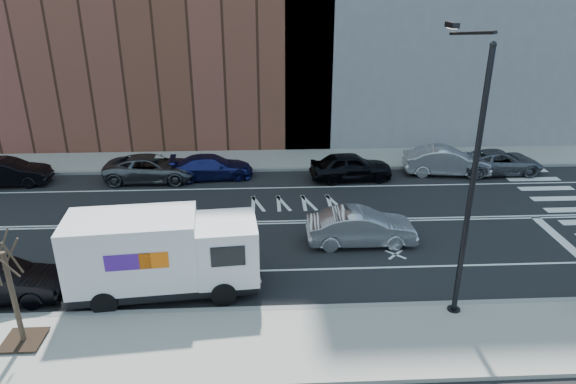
{
  "coord_description": "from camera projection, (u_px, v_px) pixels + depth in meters",
  "views": [
    {
      "loc": [
        0.61,
        -21.76,
        10.66
      ],
      "look_at": [
        1.69,
        0.34,
        1.4
      ],
      "focal_mm": 32.0,
      "sensor_mm": 36.0,
      "label": 1
    }
  ],
  "objects": [
    {
      "name": "ground",
      "position": [
        253.0,
        223.0,
        24.14
      ],
      "size": [
        120.0,
        120.0,
        0.0
      ],
      "primitive_type": "plane",
      "color": "black",
      "rests_on": "ground"
    },
    {
      "name": "sidewalk_near",
      "position": [
        248.0,
        345.0,
        16.0
      ],
      "size": [
        44.0,
        3.6,
        0.15
      ],
      "primitive_type": "cube",
      "color": "gray",
      "rests_on": "ground"
    },
    {
      "name": "sidewalk_far",
      "position": [
        255.0,
        160.0,
        32.22
      ],
      "size": [
        44.0,
        3.6,
        0.15
      ],
      "primitive_type": "cube",
      "color": "gray",
      "rests_on": "ground"
    },
    {
      "name": "curb_near",
      "position": [
        250.0,
        310.0,
        17.66
      ],
      "size": [
        44.0,
        0.25,
        0.17
      ],
      "primitive_type": "cube",
      "color": "gray",
      "rests_on": "ground"
    },
    {
      "name": "curb_far",
      "position": [
        254.0,
        170.0,
        30.55
      ],
      "size": [
        44.0,
        0.25,
        0.17
      ],
      "primitive_type": "cube",
      "color": "gray",
      "rests_on": "ground"
    },
    {
      "name": "road_markings",
      "position": [
        253.0,
        223.0,
        24.14
      ],
      "size": [
        40.0,
        8.6,
        0.01
      ],
      "primitive_type": null,
      "color": "white",
      "rests_on": "ground"
    },
    {
      "name": "streetlight",
      "position": [
        468.0,
        170.0,
        16.12
      ],
      "size": [
        0.44,
        4.02,
        9.34
      ],
      "color": "black",
      "rests_on": "ground"
    },
    {
      "name": "street_tree",
      "position": [
        16.0,
        307.0,
        15.53
      ],
      "size": [
        1.2,
        1.2,
        3.75
      ],
      "color": "black",
      "rests_on": "ground"
    },
    {
      "name": "fedex_van",
      "position": [
        162.0,
        253.0,
        18.22
      ],
      "size": [
        6.92,
        2.89,
        3.08
      ],
      "rotation": [
        0.0,
        0.0,
        0.09
      ],
      "color": "black",
      "rests_on": "ground"
    },
    {
      "name": "far_parked_b",
      "position": [
        7.0,
        172.0,
        28.3
      ],
      "size": [
        4.56,
        1.85,
        1.47
      ],
      "primitive_type": "imported",
      "rotation": [
        0.0,
        0.0,
        1.64
      ],
      "color": "black",
      "rests_on": "ground"
    },
    {
      "name": "far_parked_c",
      "position": [
        152.0,
        168.0,
        28.97
      ],
      "size": [
        5.24,
        2.49,
        1.45
      ],
      "primitive_type": "imported",
      "rotation": [
        0.0,
        0.0,
        1.55
      ],
      "color": "#4E5156",
      "rests_on": "ground"
    },
    {
      "name": "far_parked_d",
      "position": [
        212.0,
        167.0,
        29.31
      ],
      "size": [
        4.81,
        2.34,
        1.35
      ],
      "primitive_type": "imported",
      "rotation": [
        0.0,
        0.0,
        1.67
      ],
      "color": "navy",
      "rests_on": "ground"
    },
    {
      "name": "far_parked_e",
      "position": [
        351.0,
        166.0,
        29.04
      ],
      "size": [
        4.75,
        2.23,
        1.57
      ],
      "primitive_type": "imported",
      "rotation": [
        0.0,
        0.0,
        1.65
      ],
      "color": "black",
      "rests_on": "ground"
    },
    {
      "name": "far_parked_f",
      "position": [
        446.0,
        161.0,
        29.84
      ],
      "size": [
        5.02,
        2.24,
        1.6
      ],
      "primitive_type": "imported",
      "rotation": [
        0.0,
        0.0,
        1.46
      ],
      "color": "#B0B0B5",
      "rests_on": "ground"
    },
    {
      "name": "far_parked_g",
      "position": [
        499.0,
        162.0,
        30.09
      ],
      "size": [
        4.99,
        2.44,
        1.36
      ],
      "primitive_type": "imported",
      "rotation": [
        0.0,
        0.0,
        1.61
      ],
      "color": "#575A60",
      "rests_on": "ground"
    },
    {
      "name": "driving_sedan",
      "position": [
        361.0,
        227.0,
        22.0
      ],
      "size": [
        4.67,
        1.66,
        1.53
      ],
      "primitive_type": "imported",
      "rotation": [
        0.0,
        0.0,
        1.58
      ],
      "color": "#A8A8AD",
      "rests_on": "ground"
    }
  ]
}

